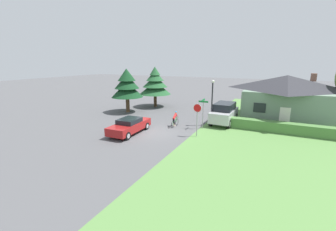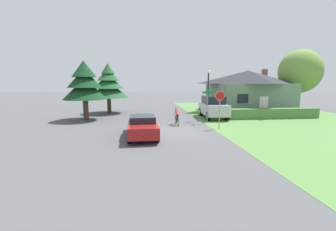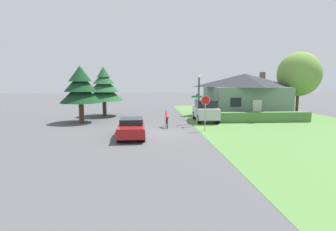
# 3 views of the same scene
# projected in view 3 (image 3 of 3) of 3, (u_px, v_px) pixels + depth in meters

# --- Properties ---
(ground_plane) EXTENTS (140.00, 140.00, 0.00)m
(ground_plane) POSITION_uv_depth(u_px,v_px,m) (155.00, 133.00, 19.57)
(ground_plane) COLOR #515154
(grass_verge_right) EXTENTS (16.00, 36.00, 0.01)m
(grass_verge_right) POSITION_uv_depth(u_px,v_px,m) (277.00, 123.00, 24.36)
(grass_verge_right) COLOR #568442
(grass_verge_right) RESTS_ON ground
(cottage_house) EXTENTS (8.61, 7.95, 4.94)m
(cottage_house) POSITION_uv_depth(u_px,v_px,m) (244.00, 94.00, 29.94)
(cottage_house) COLOR slate
(cottage_house) RESTS_ON ground
(hedge_row) EXTENTS (10.73, 0.90, 0.96)m
(hedge_row) POSITION_uv_depth(u_px,v_px,m) (255.00, 117.00, 24.87)
(hedge_row) COLOR #4C7A3D
(hedge_row) RESTS_ON ground
(sedan_left_lane) EXTENTS (1.93, 4.59, 1.33)m
(sedan_left_lane) POSITION_uv_depth(u_px,v_px,m) (132.00, 127.00, 18.27)
(sedan_left_lane) COLOR maroon
(sedan_left_lane) RESTS_ON ground
(cyclist) EXTENTS (0.44, 1.73, 1.47)m
(cyclist) POSITION_uv_depth(u_px,v_px,m) (167.00, 119.00, 22.02)
(cyclist) COLOR black
(cyclist) RESTS_ON ground
(parked_suv_right) EXTENTS (2.14, 4.57, 2.09)m
(parked_suv_right) POSITION_uv_depth(u_px,v_px,m) (205.00, 110.00, 25.46)
(parked_suv_right) COLOR #B7B7BC
(parked_suv_right) RESTS_ON ground
(stop_sign) EXTENTS (0.69, 0.07, 2.77)m
(stop_sign) POSITION_uv_depth(u_px,v_px,m) (205.00, 106.00, 20.18)
(stop_sign) COLOR gray
(stop_sign) RESTS_ON ground
(street_lamp) EXTENTS (0.30, 0.30, 4.52)m
(street_lamp) POSITION_uv_depth(u_px,v_px,m) (199.00, 93.00, 23.80)
(street_lamp) COLOR black
(street_lamp) RESTS_ON ground
(street_name_sign) EXTENTS (0.90, 0.90, 2.81)m
(street_name_sign) POSITION_uv_depth(u_px,v_px,m) (197.00, 104.00, 22.50)
(street_name_sign) COLOR gray
(street_name_sign) RESTS_ON ground
(conifer_tall_near) EXTENTS (3.80, 3.80, 5.30)m
(conifer_tall_near) POSITION_uv_depth(u_px,v_px,m) (80.00, 87.00, 24.37)
(conifer_tall_near) COLOR #4C3823
(conifer_tall_near) RESTS_ON ground
(conifer_tall_far) EXTENTS (4.28, 4.28, 5.46)m
(conifer_tall_far) POSITION_uv_depth(u_px,v_px,m) (104.00, 88.00, 28.91)
(conifer_tall_far) COLOR #4C3823
(conifer_tall_far) RESTS_ON ground
(deciduous_tree_right) EXTENTS (4.84, 4.84, 7.24)m
(deciduous_tree_right) POSITION_uv_depth(u_px,v_px,m) (299.00, 74.00, 30.30)
(deciduous_tree_right) COLOR #4C3823
(deciduous_tree_right) RESTS_ON ground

